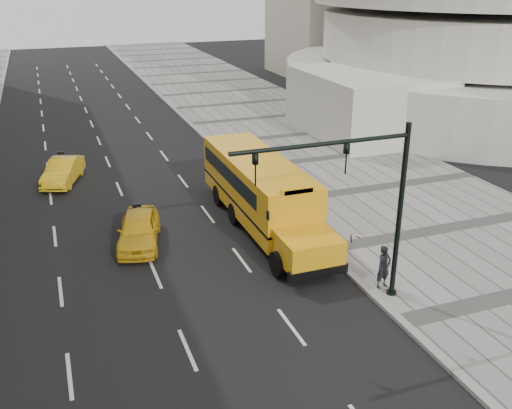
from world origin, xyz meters
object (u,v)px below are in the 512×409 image
object	(u,v)px
taxi_near	(139,229)
traffic_signal	(365,196)
school_bus	(260,187)
pedestrian	(384,267)
taxi_far	(63,171)

from	to	relation	value
taxi_near	traffic_signal	distance (m)	10.31
school_bus	taxi_near	xyz separation A→B (m)	(-5.61, -0.34, -1.06)
school_bus	pedestrian	bearing A→B (deg)	-74.29
taxi_near	taxi_far	bearing A→B (deg)	119.78
taxi_near	taxi_far	xyz separation A→B (m)	(-2.60, 9.17, -0.04)
traffic_signal	taxi_near	bearing A→B (deg)	130.33
traffic_signal	pedestrian	bearing A→B (deg)	21.14
taxi_near	school_bus	bearing A→B (deg)	17.39
pedestrian	traffic_signal	bearing A→B (deg)	-171.15
taxi_near	pedestrian	world-z (taller)	pedestrian
school_bus	taxi_near	world-z (taller)	school_bus
taxi_near	traffic_signal	bearing A→B (deg)	-35.71
taxi_far	school_bus	bearing A→B (deg)	-28.05
taxi_far	traffic_signal	distance (m)	19.14
school_bus	pedestrian	distance (m)	7.56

